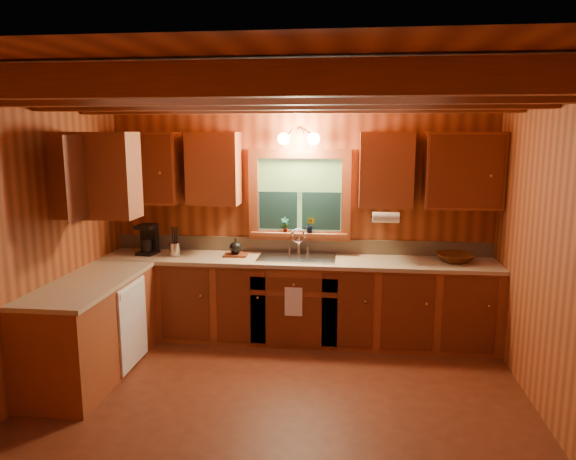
# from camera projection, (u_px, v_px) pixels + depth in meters

# --- Properties ---
(room) EXTENTS (4.20, 4.20, 4.20)m
(room) POSITION_uv_depth(u_px,v_px,m) (276.00, 255.00, 4.12)
(room) COLOR #562615
(room) RESTS_ON ground
(ceiling_beams) EXTENTS (4.20, 2.54, 0.18)m
(ceiling_beams) POSITION_uv_depth(u_px,v_px,m) (275.00, 95.00, 3.91)
(ceiling_beams) COLOR brown
(ceiling_beams) RESTS_ON room
(base_cabinets) EXTENTS (4.20, 2.22, 0.86)m
(base_cabinets) POSITION_uv_depth(u_px,v_px,m) (246.00, 308.00, 5.59)
(base_cabinets) COLOR brown
(base_cabinets) RESTS_ON ground
(countertop) EXTENTS (4.20, 2.24, 0.04)m
(countertop) POSITION_uv_depth(u_px,v_px,m) (247.00, 266.00, 5.51)
(countertop) COLOR tan
(countertop) RESTS_ON base_cabinets
(backsplash) EXTENTS (4.20, 0.02, 0.16)m
(backsplash) POSITION_uv_depth(u_px,v_px,m) (300.00, 245.00, 6.02)
(backsplash) COLOR tan
(backsplash) RESTS_ON room
(dishwasher_panel) EXTENTS (0.02, 0.60, 0.80)m
(dishwasher_panel) POSITION_uv_depth(u_px,v_px,m) (133.00, 324.00, 5.11)
(dishwasher_panel) COLOR white
(dishwasher_panel) RESTS_ON base_cabinets
(upper_cabinets) EXTENTS (4.19, 1.77, 0.78)m
(upper_cabinets) POSITION_uv_depth(u_px,v_px,m) (240.00, 171.00, 5.48)
(upper_cabinets) COLOR brown
(upper_cabinets) RESTS_ON room
(window) EXTENTS (1.12, 0.08, 1.00)m
(window) POSITION_uv_depth(u_px,v_px,m) (300.00, 197.00, 5.91)
(window) COLOR brown
(window) RESTS_ON room
(window_sill) EXTENTS (1.06, 0.14, 0.04)m
(window_sill) POSITION_uv_depth(u_px,v_px,m) (299.00, 234.00, 5.93)
(window_sill) COLOR brown
(window_sill) RESTS_ON room
(wall_sconce) EXTENTS (0.45, 0.21, 0.17)m
(wall_sconce) POSITION_uv_depth(u_px,v_px,m) (299.00, 138.00, 5.67)
(wall_sconce) COLOR black
(wall_sconce) RESTS_ON room
(paper_towel_roll) EXTENTS (0.27, 0.11, 0.11)m
(paper_towel_roll) POSITION_uv_depth(u_px,v_px,m) (386.00, 217.00, 5.50)
(paper_towel_roll) COLOR white
(paper_towel_roll) RESTS_ON upper_cabinets
(dish_towel) EXTENTS (0.18, 0.01, 0.30)m
(dish_towel) POSITION_uv_depth(u_px,v_px,m) (293.00, 302.00, 5.50)
(dish_towel) COLOR white
(dish_towel) RESTS_ON base_cabinets
(sink) EXTENTS (0.82, 0.48, 0.43)m
(sink) POSITION_uv_depth(u_px,v_px,m) (297.00, 262.00, 5.77)
(sink) COLOR silver
(sink) RESTS_ON countertop
(coffee_maker) EXTENTS (0.19, 0.24, 0.33)m
(coffee_maker) POSITION_uv_depth(u_px,v_px,m) (148.00, 239.00, 5.95)
(coffee_maker) COLOR black
(coffee_maker) RESTS_ON countertop
(utensil_crock) EXTENTS (0.11, 0.11, 0.32)m
(utensil_crock) POSITION_uv_depth(u_px,v_px,m) (175.00, 249.00, 5.86)
(utensil_crock) COLOR silver
(utensil_crock) RESTS_ON countertop
(cutting_board) EXTENTS (0.26, 0.19, 0.02)m
(cutting_board) POSITION_uv_depth(u_px,v_px,m) (236.00, 255.00, 5.85)
(cutting_board) COLOR #5C2713
(cutting_board) RESTS_ON countertop
(teakettle) EXTENTS (0.14, 0.14, 0.17)m
(teakettle) POSITION_uv_depth(u_px,v_px,m) (236.00, 248.00, 5.84)
(teakettle) COLOR black
(teakettle) RESTS_ON cutting_board
(wicker_basket) EXTENTS (0.46, 0.46, 0.09)m
(wicker_basket) POSITION_uv_depth(u_px,v_px,m) (455.00, 258.00, 5.58)
(wicker_basket) COLOR #48230C
(wicker_basket) RESTS_ON countertop
(potted_plant_left) EXTENTS (0.10, 0.08, 0.17)m
(potted_plant_left) POSITION_uv_depth(u_px,v_px,m) (285.00, 225.00, 5.93)
(potted_plant_left) COLOR #5C2713
(potted_plant_left) RESTS_ON window_sill
(potted_plant_right) EXTENTS (0.12, 0.10, 0.18)m
(potted_plant_right) POSITION_uv_depth(u_px,v_px,m) (310.00, 225.00, 5.88)
(potted_plant_right) COLOR #5C2713
(potted_plant_right) RESTS_ON window_sill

